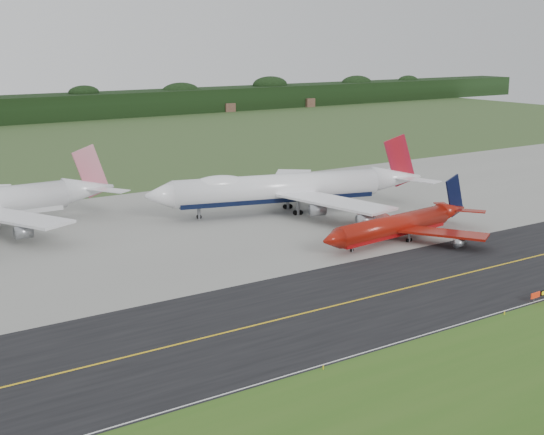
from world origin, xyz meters
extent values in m
plane|color=#375025|center=(0.00, 0.00, 0.00)|extent=(600.00, 600.00, 0.00)
cube|color=black|center=(0.00, -4.00, 0.01)|extent=(400.00, 32.00, 0.02)
cube|color=gray|center=(0.00, 51.00, 0.01)|extent=(400.00, 78.00, 0.01)
cube|color=yellow|center=(0.00, -4.00, 0.03)|extent=(400.00, 0.40, 0.00)
cube|color=silver|center=(0.00, -19.50, 0.03)|extent=(400.00, 0.25, 0.00)
cylinder|color=white|center=(9.77, 50.97, 5.85)|extent=(47.47, 18.08, 6.03)
cube|color=black|center=(9.77, 50.97, 3.88)|extent=(44.78, 16.01, 2.11)
cone|color=white|center=(-16.06, 57.86, 5.85)|extent=(7.29, 7.36, 6.03)
cone|color=white|center=(38.78, 43.23, 6.30)|extent=(13.67, 9.06, 6.03)
ellipsoid|color=white|center=(-3.09, 54.40, 7.50)|extent=(13.22, 8.13, 3.85)
cube|color=white|center=(14.27, 35.86, 4.79)|extent=(13.15, 27.97, 0.52)
cube|color=white|center=(21.20, 61.84, 4.79)|extent=(23.84, 26.12, 0.52)
cube|color=maroon|center=(39.43, 43.06, 10.40)|extent=(8.51, 2.70, 12.50)
cylinder|color=gray|center=(10.84, 37.38, 3.14)|extent=(3.84, 3.30, 2.53)
cylinder|color=gray|center=(17.47, 62.23, 3.14)|extent=(3.84, 3.30, 2.53)
cylinder|color=gray|center=(13.10, 24.67, 3.14)|extent=(3.84, 3.30, 2.53)
cylinder|color=gray|center=(25.75, 72.12, 3.14)|extent=(3.84, 3.30, 2.53)
cylinder|color=black|center=(-7.68, 55.63, 0.54)|extent=(1.18, 0.75, 1.09)
cylinder|color=slate|center=(12.58, 46.79, 2.02)|extent=(1.03, 1.03, 4.04)
cylinder|color=black|center=(12.58, 46.79, 0.54)|extent=(1.19, 0.80, 1.09)
cylinder|color=slate|center=(14.30, 53.20, 2.02)|extent=(1.03, 1.03, 4.04)
cylinder|color=black|center=(14.30, 53.20, 0.54)|extent=(1.19, 0.80, 1.09)
cylinder|color=maroon|center=(14.46, 18.07, 3.25)|extent=(29.74, 7.16, 3.99)
cube|color=#960A0C|center=(14.46, 18.07, 1.96)|extent=(28.16, 6.01, 1.40)
cone|color=maroon|center=(-2.03, 16.28, 3.25)|extent=(4.09, 4.36, 3.99)
cone|color=maroon|center=(32.97, 20.09, 3.55)|extent=(8.16, 4.81, 3.99)
cube|color=maroon|center=(20.37, 10.46, 2.56)|extent=(13.06, 16.80, 0.45)
cube|color=maroon|center=(18.59, 26.78, 2.56)|extent=(10.33, 17.26, 0.45)
cube|color=black|center=(33.53, 20.15, 6.56)|extent=(6.30, 1.00, 9.08)
cylinder|color=gray|center=(20.50, 6.52, 1.47)|extent=(2.35, 1.90, 1.68)
cylinder|color=gray|center=(17.87, 30.65, 1.47)|extent=(2.35, 1.90, 1.68)
cylinder|color=black|center=(3.32, 16.86, 0.36)|extent=(0.75, 0.40, 0.72)
cylinder|color=slate|center=(17.04, 16.15, 1.03)|extent=(0.62, 0.62, 2.06)
cylinder|color=black|center=(17.04, 16.15, 0.36)|extent=(0.75, 0.43, 0.72)
cylinder|color=slate|center=(16.56, 20.51, 1.03)|extent=(0.62, 0.62, 2.06)
cylinder|color=black|center=(16.56, 20.51, 0.36)|extent=(0.75, 0.43, 0.72)
cone|color=white|center=(-26.03, 72.47, 6.01)|extent=(11.38, 6.02, 5.98)
cube|color=white|center=(-45.64, 60.07, 4.52)|extent=(17.54, 25.61, 0.54)
cube|color=red|center=(-25.37, 72.48, 9.89)|extent=(8.25, 0.51, 11.88)
cylinder|color=gray|center=(-45.98, 54.17, 2.89)|extent=(3.27, 2.52, 2.51)
cylinder|color=slate|center=(8.27, -19.51, 0.33)|extent=(0.11, 0.11, 0.65)
cube|color=#B0240D|center=(8.55, -19.50, 1.07)|extent=(2.06, 0.25, 0.84)
cube|color=black|center=(10.32, -19.43, 1.07)|extent=(0.94, 0.20, 0.84)
cylinder|color=yellow|center=(-32.32, -20.50, 0.25)|extent=(0.16, 0.16, 0.50)
cylinder|color=yellow|center=(0.42, -20.50, 0.25)|extent=(0.16, 0.16, 0.50)
camera|label=1|loc=(-84.20, -86.56, 38.62)|focal=50.00mm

